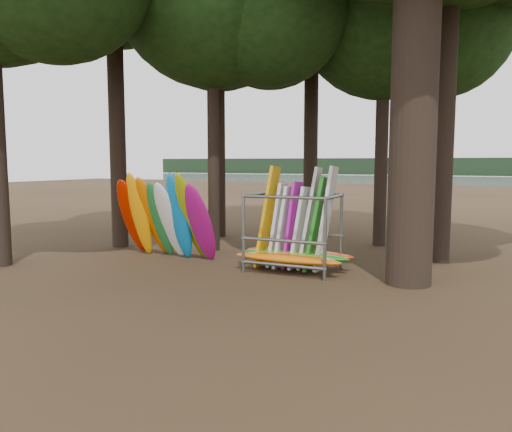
% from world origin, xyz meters
% --- Properties ---
extents(ground, '(120.00, 120.00, 0.00)m').
position_xyz_m(ground, '(0.00, 0.00, 0.00)').
color(ground, '#47331E').
rests_on(ground, ground).
extents(lake, '(160.00, 160.00, 0.00)m').
position_xyz_m(lake, '(0.00, 60.00, 0.00)').
color(lake, gray).
rests_on(lake, ground).
extents(far_shore, '(160.00, 4.00, 4.00)m').
position_xyz_m(far_shore, '(0.00, 110.00, 2.00)').
color(far_shore, black).
rests_on(far_shore, ground).
extents(oak_3, '(7.19, 7.19, 11.43)m').
position_xyz_m(oak_3, '(2.84, 6.21, 8.28)').
color(oak_3, black).
rests_on(oak_3, ground).
extents(kayak_row, '(3.59, 1.95, 2.86)m').
position_xyz_m(kayak_row, '(-2.66, 0.83, 1.27)').
color(kayak_row, red).
rests_on(kayak_row, ground).
extents(storage_rack, '(3.23, 1.50, 2.92)m').
position_xyz_m(storage_rack, '(1.56, 0.87, 1.00)').
color(storage_rack, slate).
rests_on(storage_rack, ground).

